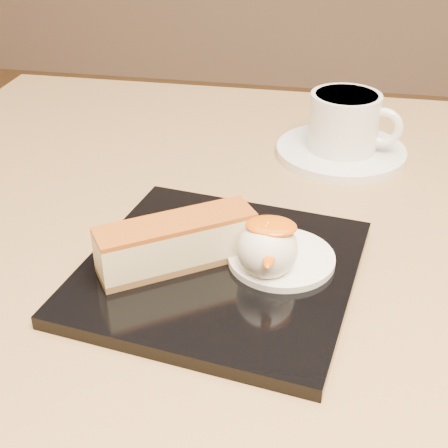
% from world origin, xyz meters
% --- Properties ---
extents(table, '(0.80, 0.80, 0.72)m').
position_xyz_m(table, '(0.00, 0.00, 0.56)').
color(table, black).
rests_on(table, ground).
extents(dessert_plate, '(0.25, 0.25, 0.01)m').
position_xyz_m(dessert_plate, '(0.01, -0.07, 0.73)').
color(dessert_plate, black).
rests_on(dessert_plate, table).
extents(cheesecake, '(0.13, 0.10, 0.04)m').
position_xyz_m(cheesecake, '(-0.02, -0.07, 0.75)').
color(cheesecake, brown).
rests_on(cheesecake, dessert_plate).
extents(cream_smear, '(0.09, 0.09, 0.01)m').
position_xyz_m(cream_smear, '(0.06, -0.05, 0.73)').
color(cream_smear, white).
rests_on(cream_smear, dessert_plate).
extents(ice_cream_scoop, '(0.05, 0.05, 0.05)m').
position_xyz_m(ice_cream_scoop, '(0.05, -0.07, 0.76)').
color(ice_cream_scoop, white).
rests_on(ice_cream_scoop, cream_smear).
extents(mango_sauce, '(0.04, 0.03, 0.01)m').
position_xyz_m(mango_sauce, '(0.05, -0.07, 0.78)').
color(mango_sauce, '#D65A06').
rests_on(mango_sauce, ice_cream_scoop).
extents(mint_sprig, '(0.03, 0.02, 0.00)m').
position_xyz_m(mint_sprig, '(0.03, -0.03, 0.74)').
color(mint_sprig, '#297F3D').
rests_on(mint_sprig, cream_smear).
extents(saucer, '(0.15, 0.15, 0.01)m').
position_xyz_m(saucer, '(0.10, 0.19, 0.72)').
color(saucer, white).
rests_on(saucer, table).
extents(coffee_cup, '(0.11, 0.08, 0.06)m').
position_xyz_m(coffee_cup, '(0.11, 0.19, 0.76)').
color(coffee_cup, white).
rests_on(coffee_cup, saucer).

